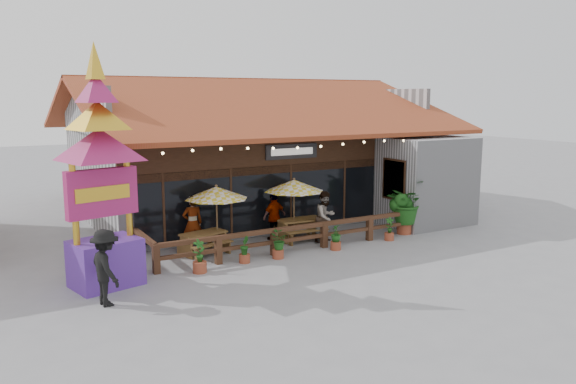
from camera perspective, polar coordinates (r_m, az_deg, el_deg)
ground at (r=20.56m, az=4.08°, el=-5.13°), size 100.00×100.00×0.00m
restaurant_building at (r=25.93m, az=-3.51°, el=2.92°), size 15.50×14.73×6.09m
patio_railing at (r=19.06m, az=-1.11°, el=-4.39°), size 10.00×2.60×0.92m
umbrella_left at (r=19.17m, az=-7.29°, el=-0.11°), size 2.49×2.49×2.31m
umbrella_right at (r=20.44m, az=0.61°, el=0.63°), size 2.76×2.76×2.33m
picnic_table_left at (r=19.16m, az=-8.58°, el=-4.78°), size 1.81×1.65×0.74m
picnic_table_right at (r=20.77m, az=1.23°, el=-3.44°), size 1.73×1.51×0.79m
thai_sign_tower at (r=16.00m, az=-18.60°, el=3.97°), size 3.20×3.20×7.18m
tropical_plant at (r=22.01m, az=11.81°, el=-1.12°), size 2.01×1.99×2.10m
diner_a at (r=19.52m, az=-9.66°, el=-3.14°), size 0.72×0.49×1.92m
diner_b at (r=20.43m, az=3.82°, el=-2.52°), size 1.07×0.93×1.87m
diner_c at (r=20.70m, az=-1.41°, el=-2.50°), size 1.10×0.64×1.76m
pedestrian at (r=14.99m, az=-18.02°, el=-7.32°), size 0.91×1.37×1.97m
planter_a at (r=17.18m, az=-8.98°, el=-6.71°), size 0.42×0.42×1.03m
planter_b at (r=18.02m, az=-4.44°, el=-5.99°), size 0.39×0.41×0.86m
planter_c at (r=18.41m, az=-1.01°, el=-5.21°), size 0.72×0.74×0.92m
planter_d at (r=19.51m, az=4.88°, el=-4.64°), size 0.47×0.47×0.90m
planter_e at (r=21.06m, az=10.26°, el=-3.89°), size 0.37×0.36×0.87m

